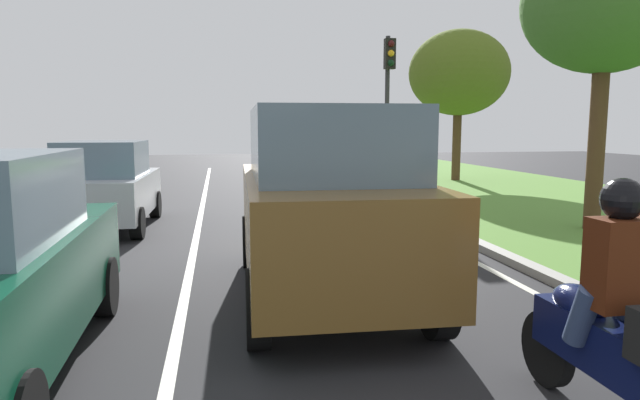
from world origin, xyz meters
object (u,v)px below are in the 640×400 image
Objects in this scene: rider_person at (618,261)px; traffic_light_near_right at (388,85)px; car_suv_ahead at (326,202)px; tree_roadside_near at (606,5)px; car_hatchback_far at (107,186)px; motorcycle at (617,355)px; tree_roadside_far at (459,73)px.

rider_person is 13.94m from traffic_light_near_right.
tree_roadside_near is (5.98, 3.20, 3.17)m from car_suv_ahead.
car_hatchback_far is 9.90m from motorcycle.
tree_roadside_near is at bearing -73.58° from traffic_light_near_right.
tree_roadside_far reaches higher than car_suv_ahead.
traffic_light_near_right is (7.41, 4.92, 2.44)m from car_hatchback_far.
car_hatchback_far is at bearing 167.73° from tree_roadside_near.
tree_roadside_far reaches higher than rider_person.
car_hatchback_far is at bearing -144.24° from tree_roadside_far.
traffic_light_near_right is 0.85× the size of tree_roadside_near.
car_suv_ahead is 7.49m from tree_roadside_near.
tree_roadside_near reaches higher than traffic_light_near_right.
tree_roadside_near reaches higher than rider_person.
tree_roadside_far is at bearing 36.94° from car_hatchback_far.
tree_roadside_far is (1.59, 10.02, -0.32)m from tree_roadside_near.
car_suv_ahead is 3.92× the size of rider_person.
rider_person is 0.21× the size of tree_roadside_far.
car_hatchback_far is 10.28m from tree_roadside_near.
rider_person is 8.63m from tree_roadside_near.
car_suv_ahead reaches higher than motorcycle.
traffic_light_near_right is at bearing 70.84° from car_suv_ahead.
car_suv_ahead reaches higher than rider_person.
car_suv_ahead is 0.81× the size of tree_roadside_far.
car_suv_ahead is at bearing -111.07° from traffic_light_near_right.
car_hatchback_far reaches higher than rider_person.
rider_person is at bearing -110.70° from tree_roadside_far.
motorcycle is at bearing -110.64° from tree_roadside_far.
car_hatchback_far is at bearing 118.80° from motorcycle.
motorcycle is at bearing -66.96° from car_suv_ahead.
car_suv_ahead is at bearing -119.78° from tree_roadside_far.
motorcycle is 14.09m from traffic_light_near_right.
car_hatchback_far is at bearing 118.93° from rider_person.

